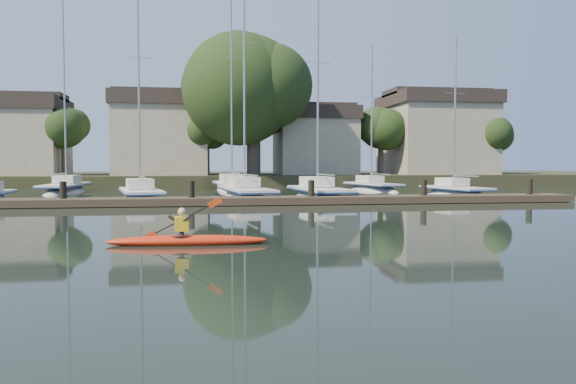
{
  "coord_description": "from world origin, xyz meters",
  "views": [
    {
      "loc": [
        -2.47,
        -13.89,
        2.09
      ],
      "look_at": [
        0.09,
        2.82,
        1.2
      ],
      "focal_mm": 35.0,
      "sensor_mm": 36.0,
      "label": 1
    }
  ],
  "objects": [
    {
      "name": "dock",
      "position": [
        0.0,
        14.0,
        0.2
      ],
      "size": [
        34.0,
        2.0,
        1.8
      ],
      "color": "#413525",
      "rests_on": "ground"
    },
    {
      "name": "shore",
      "position": [
        1.61,
        40.29,
        3.23
      ],
      "size": [
        90.0,
        25.25,
        12.75
      ],
      "color": "#27361B",
      "rests_on": "ground"
    },
    {
      "name": "sailboat_7",
      "position": [
        10.07,
        26.36,
        -0.18
      ],
      "size": [
        3.35,
        7.76,
        12.12
      ],
      "rotation": [
        0.0,
        0.0,
        0.19
      ],
      "color": "silver",
      "rests_on": "ground"
    },
    {
      "name": "sailboat_4",
      "position": [
        13.26,
        19.25,
        -0.18
      ],
      "size": [
        3.09,
        6.85,
        11.24
      ],
      "rotation": [
        0.0,
        0.0,
        0.17
      ],
      "color": "silver",
      "rests_on": "ground"
    },
    {
      "name": "kayak",
      "position": [
        -2.87,
        0.52,
        0.16
      ],
      "size": [
        4.14,
        0.98,
        1.32
      ],
      "rotation": [
        0.0,
        0.0,
        -0.05
      ],
      "color": "#BC2E0E",
      "rests_on": "ground"
    },
    {
      "name": "ground",
      "position": [
        0.0,
        0.0,
        0.0
      ],
      "size": [
        160.0,
        160.0,
        0.0
      ],
      "primitive_type": "plane",
      "color": "black",
      "rests_on": "ground"
    },
    {
      "name": "sailboat_2",
      "position": [
        0.02,
        18.67,
        -0.19
      ],
      "size": [
        3.34,
        9.58,
        15.53
      ],
      "rotation": [
        0.0,
        0.0,
        0.12
      ],
      "color": "silver",
      "rests_on": "ground"
    },
    {
      "name": "sailboat_3",
      "position": [
        4.2,
        17.85,
        -0.2
      ],
      "size": [
        2.9,
        8.63,
        13.66
      ],
      "rotation": [
        0.0,
        0.0,
        0.08
      ],
      "color": "silver",
      "rests_on": "ground"
    },
    {
      "name": "sailboat_6",
      "position": [
        -0.29,
        27.1,
        -0.19
      ],
      "size": [
        2.96,
        10.55,
        16.56
      ],
      "rotation": [
        0.0,
        0.0,
        0.08
      ],
      "color": "silver",
      "rests_on": "ground"
    },
    {
      "name": "sailboat_5",
      "position": [
        -11.93,
        27.2,
        -0.19
      ],
      "size": [
        2.36,
        9.04,
        14.87
      ],
      "rotation": [
        0.0,
        0.0,
        -0.03
      ],
      "color": "silver",
      "rests_on": "ground"
    },
    {
      "name": "sailboat_1",
      "position": [
        -5.87,
        18.24,
        -0.19
      ],
      "size": [
        3.6,
        8.61,
        13.68
      ],
      "rotation": [
        0.0,
        0.0,
        0.19
      ],
      "color": "silver",
      "rests_on": "ground"
    }
  ]
}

